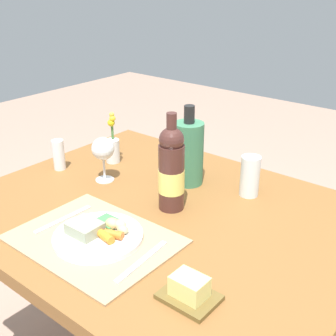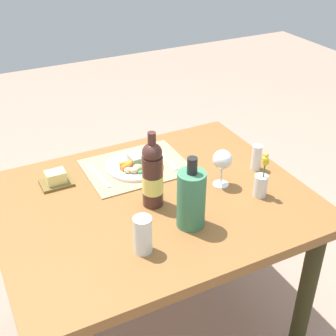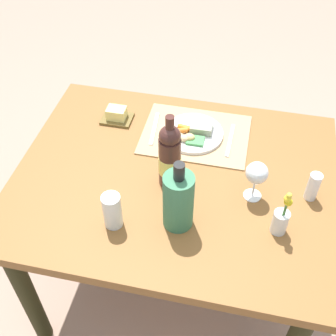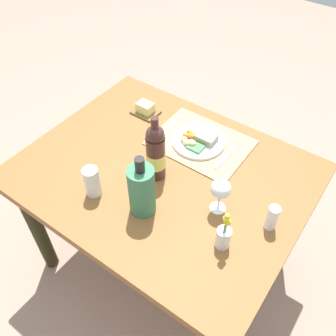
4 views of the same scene
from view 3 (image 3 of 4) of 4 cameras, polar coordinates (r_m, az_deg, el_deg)
The scene contains 13 objects.
ground_plane at distance 2.28m, azimuth 0.69°, elevation -14.31°, with size 8.00×8.00×0.00m, color #A28270.
dining_table at distance 1.74m, azimuth 0.88°, elevation -3.44°, with size 1.22×0.97×0.76m.
placemat at distance 1.83m, azimuth 3.61°, elevation 4.38°, with size 0.44×0.33×0.01m, color tan.
dinner_plate at distance 1.81m, azimuth 3.35°, elevation 4.64°, with size 0.25×0.25×0.05m.
fork at distance 1.81m, azimuth 8.13°, elevation 3.62°, with size 0.01×0.20×0.01m, color silver.
knife at distance 1.85m, azimuth -1.79°, elevation 5.19°, with size 0.02×0.20×0.01m, color silver.
butter_dish at distance 1.90m, azimuth -6.71°, elevation 6.84°, with size 0.13×0.10×0.06m.
wine_glass at distance 1.53m, azimuth 11.51°, elevation -0.75°, with size 0.08×0.08×0.16m.
wine_bottle at distance 1.54m, azimuth 0.23°, elevation 1.51°, with size 0.08×0.08×0.31m.
water_tumbler at distance 1.48m, azimuth -7.26°, elevation -5.77°, with size 0.06×0.06×0.14m.
cooler_bottle at distance 1.43m, azimuth 1.36°, elevation -4.24°, with size 0.10×0.10×0.28m.
flower_vase at distance 1.49m, azimuth 14.53°, elevation -6.48°, with size 0.05×0.05×0.20m.
salt_shaker at distance 1.63m, azimuth 18.41°, elevation -2.19°, with size 0.04×0.04×0.11m, color white.
Camera 3 is at (-0.22, 1.12, 1.97)m, focal length 46.69 mm.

